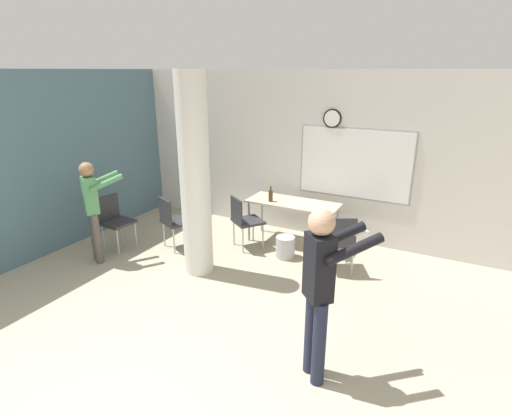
{
  "coord_description": "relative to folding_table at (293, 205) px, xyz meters",
  "views": [
    {
      "loc": [
        2.19,
        -1.33,
        2.78
      ],
      "look_at": [
        0.16,
        2.51,
        1.28
      ],
      "focal_mm": 28.0,
      "sensor_mm": 36.0,
      "label": 1
    }
  ],
  "objects": [
    {
      "name": "bottle_on_table",
      "position": [
        -0.34,
        -0.14,
        0.16
      ],
      "size": [
        0.07,
        0.07,
        0.26
      ],
      "color": "#4C3319",
      "rests_on": "folding_table"
    },
    {
      "name": "chair_near_pillar",
      "position": [
        -1.62,
        -1.08,
        -0.16
      ],
      "size": [
        0.58,
        0.58,
        0.87
      ],
      "color": "#2D2D33",
      "rests_on": "ground_plane"
    },
    {
      "name": "person_watching_back",
      "position": [
        -2.35,
        -1.99,
        0.24
      ],
      "size": [
        0.53,
        0.62,
        1.55
      ],
      "color": "#514C47",
      "rests_on": "ground_plane"
    },
    {
      "name": "folding_table",
      "position": [
        0.0,
        0.0,
        0.0
      ],
      "size": [
        1.51,
        0.61,
        0.73
      ],
      "color": "beige",
      "rests_on": "ground_plane"
    },
    {
      "name": "person_playing_side",
      "position": [
        1.42,
        -2.77,
        0.33
      ],
      "size": [
        0.65,
        0.66,
        1.7
      ],
      "color": "#1E2338",
      "rests_on": "ground_plane"
    },
    {
      "name": "chair_table_left",
      "position": [
        -0.63,
        -0.53,
        -0.16
      ],
      "size": [
        0.61,
        0.61,
        0.87
      ],
      "color": "#2D2D33",
      "rests_on": "ground_plane"
    },
    {
      "name": "wall_back",
      "position": [
        0.19,
        0.6,
        0.73
      ],
      "size": [
        8.0,
        0.15,
        2.8
      ],
      "color": "silver",
      "rests_on": "ground_plane"
    },
    {
      "name": "waste_bin",
      "position": [
        0.12,
        -0.55,
        -0.5
      ],
      "size": [
        0.3,
        0.3,
        0.34
      ],
      "color": "#B2B2B7",
      "rests_on": "ground_plane"
    },
    {
      "name": "chair_by_left_wall",
      "position": [
        -2.49,
        -1.5,
        -0.16
      ],
      "size": [
        0.48,
        0.48,
        0.87
      ],
      "color": "#2D2D33",
      "rests_on": "ground_plane"
    },
    {
      "name": "wall_left_accent",
      "position": [
        -3.32,
        -1.96,
        0.73
      ],
      "size": [
        0.12,
        7.0,
        2.8
      ],
      "color": "slate",
      "rests_on": "ground_plane"
    },
    {
      "name": "support_pillar",
      "position": [
        -0.82,
        -1.54,
        0.73
      ],
      "size": [
        0.41,
        0.41,
        2.8
      ],
      "color": "silver",
      "rests_on": "ground_plane"
    },
    {
      "name": "chair_table_right",
      "position": [
        0.98,
        -0.62,
        -0.16
      ],
      "size": [
        0.59,
        0.59,
        0.87
      ],
      "color": "#2D2D33",
      "rests_on": "ground_plane"
    }
  ]
}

